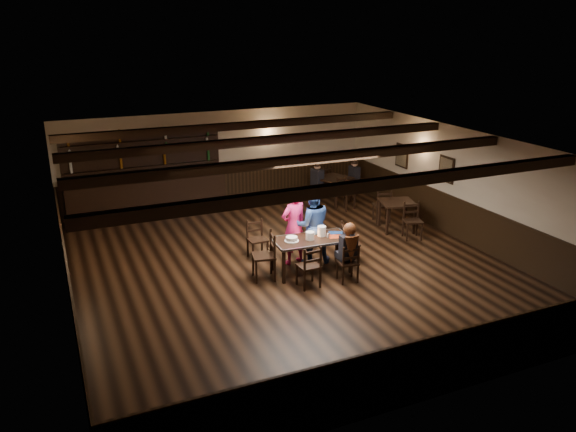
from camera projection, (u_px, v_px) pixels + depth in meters
name	position (u px, v px, depth m)	size (l,w,h in m)	color
ground	(289.00, 266.00, 12.24)	(10.00, 10.00, 0.00)	black
room_shell	(289.00, 189.00, 11.71)	(9.02, 10.02, 2.71)	beige
dining_table	(312.00, 242.00, 11.76)	(1.67, 0.90, 0.75)	black
chair_near_left	(310.00, 264.00, 11.07)	(0.43, 0.41, 0.89)	black
chair_near_right	(349.00, 261.00, 11.32)	(0.42, 0.41, 0.82)	black
chair_end_left	(268.00, 252.00, 11.47)	(0.53, 0.55, 1.01)	black
chair_end_right	(347.00, 239.00, 12.32)	(0.51, 0.52, 0.89)	black
chair_far_pushed	(256.00, 236.00, 12.57)	(0.42, 0.40, 0.87)	black
woman_pink	(294.00, 226.00, 12.14)	(0.63, 0.41, 1.72)	#D82B56
man_blue	(312.00, 225.00, 12.20)	(0.84, 0.66, 1.74)	navy
seated_person	(349.00, 243.00, 11.25)	(0.34, 0.51, 0.84)	black
cake	(292.00, 239.00, 11.58)	(0.30, 0.30, 0.09)	white
plate_stack_a	(310.00, 236.00, 11.65)	(0.18, 0.18, 0.17)	white
plate_stack_b	(322.00, 231.00, 11.85)	(0.18, 0.18, 0.21)	white
tea_light	(312.00, 236.00, 11.83)	(0.05, 0.05, 0.06)	#A5A8AD
salt_shaker	(327.00, 235.00, 11.80)	(0.03, 0.03, 0.08)	silver
pepper_shaker	(329.00, 235.00, 11.80)	(0.04, 0.04, 0.09)	#A5A8AD
drink_glass	(324.00, 232.00, 11.93)	(0.07, 0.07, 0.11)	silver
menu_red	(336.00, 236.00, 11.85)	(0.33, 0.23, 0.00)	maroon
menu_blue	(335.00, 233.00, 12.05)	(0.30, 0.21, 0.00)	#0F244E
bar_counter	(147.00, 190.00, 15.27)	(4.43, 0.70, 2.20)	black
back_table_a	(397.00, 205.00, 14.20)	(1.05, 1.05, 0.75)	black
back_table_b	(334.00, 181.00, 16.42)	(1.15, 1.15, 0.75)	black
bg_patron_left	(317.00, 174.00, 16.33)	(0.29, 0.41, 0.78)	black
bg_patron_right	(354.00, 171.00, 16.78)	(0.22, 0.36, 0.73)	black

